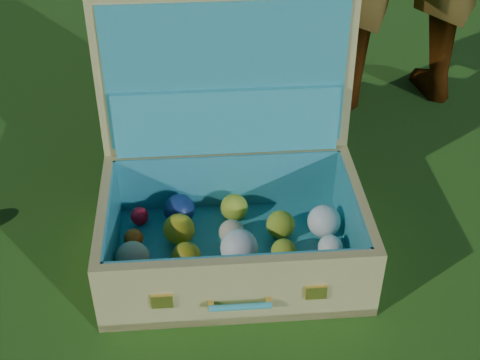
% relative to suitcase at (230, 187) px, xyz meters
% --- Properties ---
extents(ground, '(60.00, 60.00, 0.00)m').
position_rel_suitcase_xyz_m(ground, '(-0.05, -0.05, -0.16)').
color(ground, '#215114').
rests_on(ground, ground).
extents(suitcase, '(0.67, 0.57, 0.55)m').
position_rel_suitcase_xyz_m(suitcase, '(0.00, 0.00, 0.00)').
color(suitcase, tan).
rests_on(suitcase, ground).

